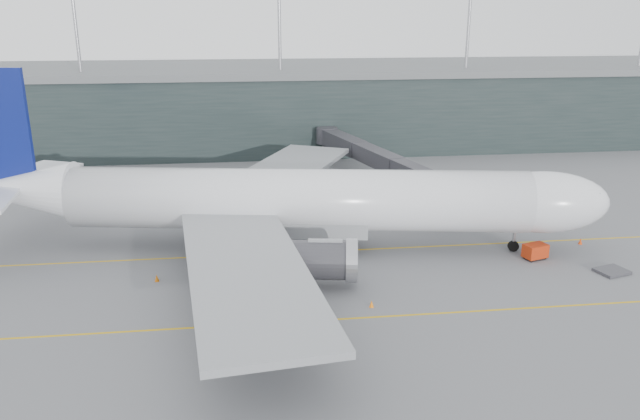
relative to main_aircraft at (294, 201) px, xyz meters
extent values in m
plane|color=slate|center=(-3.14, 2.64, -5.54)|extent=(320.00, 320.00, 0.00)
cube|color=#C39712|center=(-3.14, -1.36, -5.53)|extent=(160.00, 0.25, 0.02)
cube|color=#C39712|center=(-3.14, -17.36, -5.53)|extent=(160.00, 0.25, 0.02)
cube|color=#C39712|center=(1.86, 22.64, -5.53)|extent=(0.25, 60.00, 0.02)
cube|color=#1D2727|center=(-3.14, 60.64, 1.46)|extent=(240.00, 35.00, 14.00)
cube|color=#5A5E60|center=(-3.14, 60.64, 9.06)|extent=(240.00, 36.00, 1.20)
cylinder|color=#9E9EA3|center=(-33.14, 50.64, 16.46)|extent=(0.60, 0.60, 14.00)
cylinder|color=#9E9EA3|center=(1.86, 50.64, 16.46)|extent=(0.60, 0.60, 14.00)
cylinder|color=#9E9EA3|center=(36.86, 50.64, 16.46)|extent=(0.60, 0.60, 14.00)
cylinder|color=silver|center=(0.49, -0.08, 0.18)|extent=(50.06, 14.53, 6.69)
ellipsoid|color=silver|center=(26.59, -4.30, 0.18)|extent=(14.94, 8.85, 6.69)
cone|color=silver|center=(-29.86, 4.83, 0.93)|extent=(12.74, 8.24, 6.42)
cube|color=gray|center=(-0.57, 0.09, -2.41)|extent=(17.90, 8.08, 2.16)
cube|color=black|center=(30.64, -4.96, 1.26)|extent=(2.86, 3.57, 0.86)
cube|color=gray|center=(-5.37, -16.07, -0.90)|extent=(13.35, 32.22, 0.59)
cylinder|color=#38373D|center=(0.99, -10.54, -2.74)|extent=(8.06, 4.93, 3.78)
cube|color=gray|center=(-0.03, 16.95, -0.90)|extent=(22.11, 32.45, 0.59)
cylinder|color=#38373D|center=(4.26, 9.69, -2.74)|extent=(8.06, 4.93, 3.78)
cube|color=silver|center=(-29.98, 10.86, 1.47)|extent=(9.39, 11.29, 0.38)
cylinder|color=black|center=(23.93, -3.87, -4.95)|extent=(1.24, 0.62, 1.19)
cylinder|color=#9E9EA3|center=(23.93, -3.87, -4.14)|extent=(0.32, 0.32, 2.81)
cylinder|color=black|center=(-4.59, -4.50, -4.84)|extent=(1.47, 0.76, 1.40)
cylinder|color=black|center=(-2.94, 5.72, -4.84)|extent=(1.47, 0.76, 1.40)
cube|color=#2F2E33|center=(19.55, 4.43, -0.90)|extent=(3.75, 4.01, 2.60)
cube|color=#2F2E33|center=(17.50, 11.85, -0.90)|extent=(5.44, 12.24, 2.32)
cube|color=#2F2E33|center=(14.30, 23.47, -0.90)|extent=(5.66, 12.30, 2.41)
cube|color=#2F2E33|center=(11.10, 35.10, -0.90)|extent=(5.88, 12.36, 2.50)
cylinder|color=#9E9EA3|center=(17.33, 12.47, -3.78)|extent=(0.46, 0.46, 3.52)
cube|color=#38373D|center=(17.33, 12.47, -5.22)|extent=(2.16, 1.83, 0.65)
cylinder|color=#2F2E33|center=(19.55, 43.14, -0.90)|extent=(3.71, 3.71, 2.78)
cylinder|color=#2F2E33|center=(19.55, 43.14, -3.87)|extent=(1.67, 1.67, 3.34)
cube|color=#AC290C|center=(25.28, -6.34, -4.60)|extent=(2.78, 2.19, 1.44)
cylinder|color=black|center=(24.60, -7.12, -5.32)|extent=(0.47, 0.29, 0.44)
cylinder|color=black|center=(26.29, -6.61, -5.32)|extent=(0.47, 0.29, 0.44)
cylinder|color=black|center=(24.27, -6.07, -5.32)|extent=(0.47, 0.29, 0.44)
cylinder|color=black|center=(25.97, -5.55, -5.32)|extent=(0.47, 0.29, 0.44)
cube|color=#38373C|center=(31.41, -10.83, -5.36)|extent=(3.55, 3.14, 0.30)
cube|color=#38373D|center=(-9.52, 13.78, -5.40)|extent=(1.96, 1.62, 0.19)
cube|color=#B1B4BD|center=(-9.52, 13.78, -4.57)|extent=(1.59, 1.50, 1.39)
cube|color=#264399|center=(-9.52, 13.78, -3.84)|extent=(1.64, 1.55, 0.07)
cube|color=#38373D|center=(-5.20, 15.03, -5.39)|extent=(2.43, 2.18, 0.20)
cube|color=silver|center=(-5.20, 15.03, -4.49)|extent=(2.02, 1.96, 1.51)
cube|color=#264399|center=(-5.20, 15.03, -3.70)|extent=(2.08, 2.02, 0.08)
cube|color=#38373D|center=(-3.86, 13.59, -5.38)|extent=(2.54, 2.25, 0.22)
cube|color=silver|center=(-3.86, 13.59, -4.41)|extent=(2.10, 2.03, 1.61)
cube|color=#264399|center=(-3.86, 13.59, -3.57)|extent=(2.17, 2.09, 0.09)
cone|color=#E8410C|center=(32.46, -2.74, -5.19)|extent=(0.45, 0.45, 0.71)
cone|color=orange|center=(5.61, -15.42, -5.22)|extent=(0.41, 0.41, 0.64)
cone|color=#CF5D0B|center=(8.24, 14.98, -5.21)|extent=(0.42, 0.42, 0.67)
cone|color=#CB620B|center=(-14.21, -7.31, -5.18)|extent=(0.45, 0.45, 0.72)
camera|label=1|loc=(-5.22, -65.11, 19.78)|focal=35.00mm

